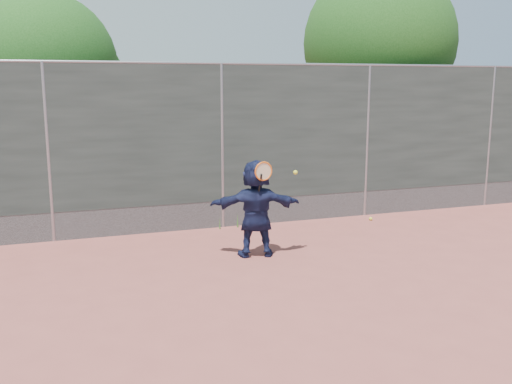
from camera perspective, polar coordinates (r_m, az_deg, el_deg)
name	(u,v)px	position (r m, az deg, el deg)	size (l,w,h in m)	color
ground	(295,290)	(7.58, 3.95, -9.73)	(80.00, 80.00, 0.00)	#9E4C42
player	(256,208)	(8.79, 0.00, -1.62)	(1.41, 0.45, 1.52)	#161C3E
ball_ground	(371,219)	(11.43, 11.40, -2.64)	(0.07, 0.07, 0.07)	yellow
fence	(222,143)	(10.46, -3.41, 4.93)	(20.00, 0.06, 3.03)	#38423D
swing_action	(267,172)	(8.54, 1.07, 1.97)	(0.73, 0.16, 0.51)	orange
tree_right	(385,47)	(14.39, 12.73, 13.93)	(3.78, 3.60, 5.39)	#382314
tree_left	(53,69)	(13.08, -19.62, 11.48)	(3.15, 3.00, 4.53)	#382314
weed_clump	(240,220)	(10.68, -1.63, -2.82)	(0.68, 0.07, 0.30)	#387226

